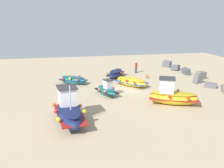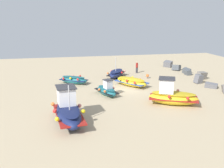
# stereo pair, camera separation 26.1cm
# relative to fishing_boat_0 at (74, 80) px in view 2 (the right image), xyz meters

# --- Properties ---
(ground_plane) EXTENTS (50.82, 50.82, 0.00)m
(ground_plane) POSITION_rel_fishing_boat_0_xyz_m (3.79, 5.86, -0.50)
(ground_plane) COLOR tan
(fishing_boat_0) EXTENTS (2.98, 3.60, 0.99)m
(fishing_boat_0) POSITION_rel_fishing_boat_0_xyz_m (0.00, 0.00, 0.00)
(fishing_boat_0) COLOR #1E6670
(fishing_boat_0) RESTS_ON ground_plane
(fishing_boat_1) EXTENTS (4.15, 3.27, 2.78)m
(fishing_boat_1) POSITION_rel_fishing_boat_0_xyz_m (-2.35, 5.84, 0.00)
(fishing_boat_1) COLOR navy
(fishing_boat_1) RESTS_ON ground_plane
(fishing_boat_2) EXTENTS (3.57, 4.87, 2.47)m
(fishing_boat_2) POSITION_rel_fishing_boat_0_xyz_m (9.37, 8.48, 0.32)
(fishing_boat_2) COLOR gold
(fishing_boat_2) RESTS_ON ground_plane
(fishing_boat_3) EXTENTS (4.28, 3.71, 1.03)m
(fishing_boat_3) POSITION_rel_fishing_boat_0_xyz_m (2.42, 6.59, 0.00)
(fishing_boat_3) COLOR gold
(fishing_boat_3) RESTS_ON ground_plane
(fishing_boat_4) EXTENTS (3.42, 2.23, 1.72)m
(fishing_boat_4) POSITION_rel_fishing_boat_0_xyz_m (5.30, 3.07, 0.03)
(fishing_boat_4) COLOR #1E6670
(fishing_boat_4) RESTS_ON ground_plane
(fishing_boat_5) EXTENTS (5.21, 2.56, 3.13)m
(fishing_boat_5) POSITION_rel_fishing_boat_0_xyz_m (11.55, -1.08, 0.41)
(fishing_boat_5) COLOR navy
(fishing_boat_5) RESTS_ON ground_plane
(person_walking) EXTENTS (0.32, 0.32, 1.67)m
(person_walking) POSITION_rel_fishing_boat_0_xyz_m (-4.28, 9.32, 0.46)
(person_walking) COLOR #2D2D38
(person_walking) RESTS_ON ground_plane
(breakwater_rocks) EXTENTS (23.36, 2.85, 1.31)m
(breakwater_rocks) POSITION_rel_fishing_boat_0_xyz_m (5.03, 15.74, -0.06)
(breakwater_rocks) COLOR slate
(breakwater_rocks) RESTS_ON ground_plane
(mooring_buoy_0) EXTENTS (0.41, 0.41, 0.60)m
(mooring_buoy_0) POSITION_rel_fishing_boat_0_xyz_m (-0.79, 9.71, -0.11)
(mooring_buoy_0) COLOR #3F3F42
(mooring_buoy_0) RESTS_ON ground_plane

